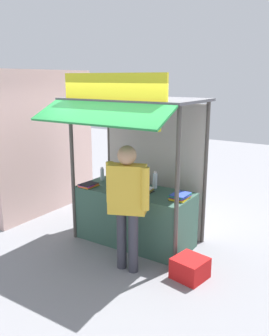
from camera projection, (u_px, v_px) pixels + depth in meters
ground_plane at (135, 241)px, 5.78m from camera, size 20.00×20.00×0.00m
stall_counter at (135, 216)px, 5.67m from camera, size 1.83×0.78×0.87m
stall_structure at (140, 141)px, 5.51m from camera, size 2.03×1.71×2.63m
water_bottle_mid_left at (155, 180)px, 5.63m from camera, size 0.08×0.08×0.27m
water_bottle_rear_center at (102, 174)px, 6.08m from camera, size 0.06×0.06×0.22m
water_bottle_back_right at (131, 180)px, 5.62m from camera, size 0.08×0.08×0.28m
magazine_stack_mid_right at (145, 191)px, 5.42m from camera, size 0.20×0.30×0.07m
magazine_stack_center at (89, 185)px, 5.72m from camera, size 0.24×0.32×0.05m
magazine_stack_back_left at (180, 196)px, 5.13m from camera, size 0.25×0.32×0.08m
banana_bunch_leftmost at (159, 127)px, 4.54m from camera, size 0.08×0.08×0.25m
banana_bunch_inner_right at (135, 122)px, 4.73m from camera, size 0.08×0.08×0.22m
vendor_person at (127, 197)px, 4.69m from camera, size 0.66×0.38×1.73m
plastic_crate at (190, 268)px, 4.70m from camera, size 0.47×0.47×0.28m
neighbour_wall at (47, 143)px, 6.85m from camera, size 0.20×2.40×2.71m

